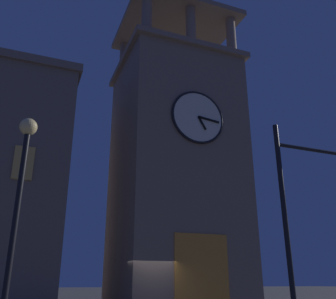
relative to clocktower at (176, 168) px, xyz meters
name	(u,v)px	position (x,y,z in m)	size (l,w,h in m)	color
clocktower	(176,168)	(0.00, 0.00, 0.00)	(8.31, 7.73, 23.42)	gray
traffic_signal_mid	(310,195)	(0.87, 13.17, -4.71)	(3.57, 0.41, 6.35)	black
street_lamp	(21,182)	(9.49, 12.96, -5.06)	(0.44, 0.44, 5.40)	black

